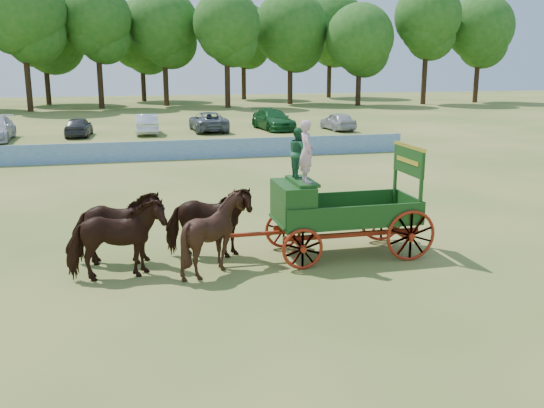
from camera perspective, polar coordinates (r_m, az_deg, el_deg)
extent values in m
plane|color=#AA924C|center=(16.00, 0.45, -5.75)|extent=(160.00, 160.00, 0.00)
imported|color=black|center=(15.17, -14.46, -3.30)|extent=(2.47, 1.31, 2.00)
imported|color=black|center=(16.23, -14.43, -2.21)|extent=(2.47, 1.32, 2.00)
imported|color=black|center=(15.31, -5.44, -2.78)|extent=(1.90, 1.71, 2.01)
imported|color=black|center=(16.36, -6.00, -1.73)|extent=(2.53, 1.51, 2.00)
cube|color=maroon|center=(16.37, 1.96, -3.11)|extent=(0.12, 2.00, 0.12)
cube|color=maroon|center=(17.39, 11.53, -2.38)|extent=(0.12, 2.00, 0.12)
cube|color=maroon|center=(16.30, 7.58, -2.86)|extent=(3.80, 0.10, 0.12)
cube|color=maroon|center=(17.29, 6.27, -1.87)|extent=(3.80, 0.10, 0.12)
cube|color=maroon|center=(16.12, -1.13, -2.81)|extent=(2.80, 0.09, 0.09)
cube|color=#194617|center=(16.72, 6.93, -1.43)|extent=(3.80, 1.80, 0.10)
cube|color=#194617|center=(15.85, 8.07, -1.17)|extent=(3.80, 0.06, 0.55)
cube|color=#194617|center=(17.45, 5.95, 0.24)|extent=(3.80, 0.06, 0.55)
cube|color=#194617|center=(17.38, 12.77, -0.07)|extent=(0.06, 1.80, 0.55)
cube|color=#194617|center=(16.13, 1.98, 0.13)|extent=(0.85, 1.70, 1.05)
cube|color=#194617|center=(16.07, 2.86, 2.15)|extent=(0.55, 1.50, 0.08)
cube|color=#194617|center=(16.08, 0.67, -0.64)|extent=(0.10, 1.60, 0.65)
cube|color=#194617|center=(16.20, 1.29, -1.63)|extent=(0.55, 1.60, 0.06)
cube|color=#194617|center=(16.51, 13.86, 1.48)|extent=(0.08, 0.08, 1.80)
cube|color=#194617|center=(17.92, 11.52, 2.52)|extent=(0.08, 0.08, 1.80)
cube|color=#194617|center=(17.11, 12.74, 3.99)|extent=(0.07, 1.75, 0.75)
cube|color=yellow|center=(17.05, 12.81, 5.31)|extent=(0.08, 1.80, 0.09)
cube|color=yellow|center=(17.09, 12.62, 3.98)|extent=(0.02, 1.30, 0.12)
torus|color=maroon|center=(15.51, 2.90, -4.25)|extent=(1.09, 0.09, 1.09)
torus|color=maroon|center=(17.27, 1.11, -2.40)|extent=(1.09, 0.09, 1.09)
torus|color=maroon|center=(16.55, 12.93, -2.91)|extent=(1.39, 0.09, 1.39)
torus|color=maroon|center=(18.20, 10.28, -1.30)|extent=(1.39, 0.09, 1.39)
imported|color=#CF9EB2|center=(15.60, 3.26, 4.95)|extent=(0.38, 0.59, 1.61)
imported|color=#235D39|center=(16.28, 2.54, 4.86)|extent=(0.51, 0.66, 1.35)
cube|color=#1D5AA1|center=(33.11, -8.90, 5.04)|extent=(26.00, 0.08, 1.05)
imported|color=#333338|center=(44.90, -17.74, 6.94)|extent=(1.91, 4.13, 1.37)
imported|color=silver|center=(45.17, -11.75, 7.38)|extent=(1.56, 4.43, 1.46)
imported|color=slate|center=(46.22, -6.02, 7.72)|extent=(2.56, 5.33, 1.47)
imported|color=#144C1E|center=(47.01, 0.12, 7.94)|extent=(2.85, 5.53, 1.54)
imported|color=#B2B2B7|center=(46.98, 6.21, 7.75)|extent=(1.93, 4.13, 1.37)
cylinder|color=#382314|center=(68.63, -21.95, 10.39)|extent=(0.60, 0.60, 5.54)
sphere|color=#195115|center=(68.76, -22.51, 16.57)|extent=(8.75, 8.75, 8.75)
cylinder|color=#382314|center=(70.64, -15.84, 10.77)|extent=(0.60, 0.60, 5.21)
sphere|color=#195115|center=(70.72, -16.22, 16.42)|extent=(7.50, 7.50, 7.50)
cylinder|color=#382314|center=(73.15, -9.96, 11.05)|extent=(0.60, 0.60, 4.98)
sphere|color=#195115|center=(73.20, -10.18, 16.28)|extent=(8.13, 8.13, 8.13)
cylinder|color=#382314|center=(69.31, -4.21, 11.08)|extent=(0.60, 0.60, 4.95)
sphere|color=#195115|center=(69.36, -4.31, 16.57)|extent=(7.39, 7.39, 7.39)
cylinder|color=#382314|center=(74.94, 1.71, 11.24)|extent=(0.60, 0.60, 4.84)
sphere|color=#195115|center=(74.98, 1.75, 16.21)|extent=(8.88, 8.88, 8.88)
cylinder|color=#382314|center=(73.19, 8.13, 10.82)|extent=(0.60, 0.60, 4.22)
sphere|color=#195115|center=(73.17, 8.28, 15.25)|extent=(7.85, 7.85, 7.85)
cylinder|color=#382314|center=(76.78, 14.12, 11.17)|extent=(0.60, 0.60, 5.56)
sphere|color=#195115|center=(76.90, 14.45, 16.73)|extent=(7.85, 7.85, 7.85)
cylinder|color=#382314|center=(81.98, 18.66, 10.79)|extent=(0.60, 0.60, 4.97)
sphere|color=#195115|center=(82.03, 19.02, 15.44)|extent=(8.17, 8.17, 8.17)
cylinder|color=#382314|center=(78.57, -20.38, 10.55)|extent=(0.60, 0.60, 4.92)
sphere|color=#195115|center=(78.62, -20.78, 15.35)|extent=(9.74, 9.74, 9.74)
cylinder|color=#382314|center=(82.01, -12.01, 11.05)|extent=(0.60, 0.60, 4.56)
sphere|color=#195115|center=(82.01, -12.22, 15.32)|extent=(8.75, 8.75, 8.75)
cylinder|color=#382314|center=(83.91, -2.67, 11.43)|extent=(0.60, 0.60, 4.76)
sphere|color=#195115|center=(83.94, -2.72, 15.79)|extent=(7.77, 7.77, 7.77)
cylinder|color=#382314|center=(88.24, 5.39, 11.69)|extent=(0.60, 0.60, 5.39)
sphere|color=#195115|center=(88.33, 5.50, 16.39)|extent=(9.77, 9.77, 9.77)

